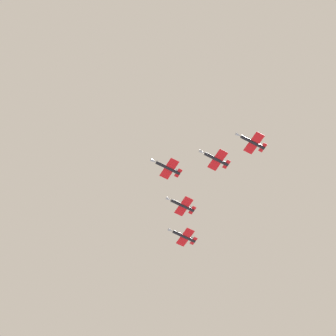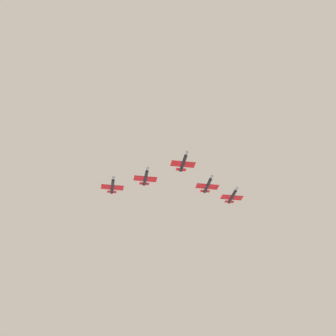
{
  "view_description": "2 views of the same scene",
  "coord_description": "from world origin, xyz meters",
  "px_view_note": "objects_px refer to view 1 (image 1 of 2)",
  "views": [
    {
      "loc": [
        119.54,
        32.08,
        2.06
      ],
      "look_at": [
        -3.33,
        12.86,
        205.39
      ],
      "focal_mm": 69.87,
      "sensor_mm": 36.0,
      "label": 1
    },
    {
      "loc": [
        56.78,
        -105.99,
        117.49
      ],
      "look_at": [
        -9.45,
        12.55,
        205.08
      ],
      "focal_mm": 47.35,
      "sensor_mm": 36.0,
      "label": 2
    }
  ],
  "objects_px": {
    "jet_lead": "(167,168)",
    "jet_port_outer": "(252,142)",
    "jet_port_inner": "(216,159)",
    "jet_starboard_inner": "(182,205)",
    "jet_starboard_outer": "(184,236)"
  },
  "relations": [
    {
      "from": "jet_lead",
      "to": "jet_starboard_inner",
      "type": "distance_m",
      "value": 17.96
    },
    {
      "from": "jet_port_outer",
      "to": "jet_port_inner",
      "type": "bearing_deg",
      "value": 32.55
    },
    {
      "from": "jet_port_inner",
      "to": "jet_port_outer",
      "type": "xyz_separation_m",
      "value": [
        4.71,
        13.62,
        0.44
      ]
    },
    {
      "from": "jet_port_inner",
      "to": "jet_port_outer",
      "type": "distance_m",
      "value": 14.42
    },
    {
      "from": "jet_lead",
      "to": "jet_port_outer",
      "type": "height_order",
      "value": "jet_lead"
    },
    {
      "from": "jet_port_inner",
      "to": "jet_starboard_outer",
      "type": "relative_size",
      "value": 1.0
    },
    {
      "from": "jet_port_inner",
      "to": "jet_starboard_inner",
      "type": "distance_m",
      "value": 24.33
    },
    {
      "from": "jet_port_outer",
      "to": "jet_starboard_outer",
      "type": "height_order",
      "value": "jet_starboard_outer"
    },
    {
      "from": "jet_lead",
      "to": "jet_port_outer",
      "type": "distance_m",
      "value": 32.1
    },
    {
      "from": "jet_lead",
      "to": "jet_port_inner",
      "type": "bearing_deg",
      "value": -132.58
    },
    {
      "from": "jet_lead",
      "to": "jet_starboard_inner",
      "type": "xyz_separation_m",
      "value": [
        -17.73,
        2.82,
        0.57
      ]
    },
    {
      "from": "jet_starboard_inner",
      "to": "jet_starboard_outer",
      "type": "bearing_deg",
      "value": -32.55
    },
    {
      "from": "jet_starboard_inner",
      "to": "jet_port_outer",
      "type": "bearing_deg",
      "value": -167.99
    },
    {
      "from": "jet_port_inner",
      "to": "jet_starboard_inner",
      "type": "height_order",
      "value": "jet_starboard_inner"
    },
    {
      "from": "jet_port_inner",
      "to": "jet_starboard_outer",
      "type": "height_order",
      "value": "jet_starboard_outer"
    }
  ]
}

